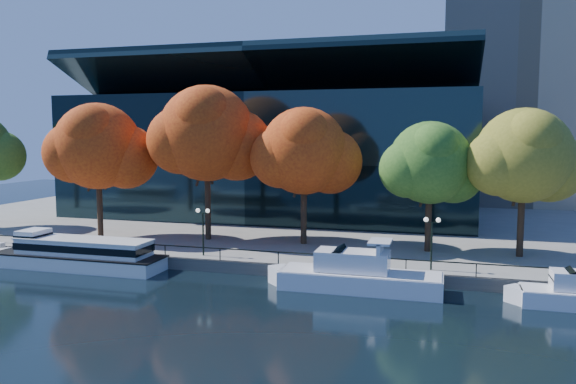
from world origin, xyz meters
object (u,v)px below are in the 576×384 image
(lamp_1, at_px, (203,221))
(cruiser_near, at_px, (353,274))
(tree_2, at_px, (208,135))
(lamp_2, at_px, (432,231))
(tour_boat, at_px, (74,253))
(tree_1, at_px, (99,148))
(tree_5, at_px, (526,158))
(tree_3, at_px, (306,153))
(tree_4, at_px, (432,165))

(lamp_1, bearing_deg, cruiser_near, -15.07)
(cruiser_near, bearing_deg, lamp_1, 164.93)
(tree_2, relative_size, lamp_2, 3.73)
(tour_boat, relative_size, tree_2, 1.09)
(tree_1, relative_size, tree_5, 1.07)
(lamp_1, bearing_deg, tree_1, 159.07)
(tree_2, height_order, tree_5, tree_2)
(cruiser_near, distance_m, tree_3, 15.15)
(cruiser_near, distance_m, tree_1, 29.57)
(tour_boat, relative_size, tree_3, 1.28)
(cruiser_near, distance_m, lamp_2, 7.08)
(cruiser_near, relative_size, tree_2, 0.86)
(tree_4, bearing_deg, tree_1, -176.74)
(tree_4, bearing_deg, cruiser_near, -115.60)
(tree_1, xyz_separation_m, lamp_1, (13.40, -5.12, -5.95))
(cruiser_near, distance_m, tree_4, 13.91)
(cruiser_near, height_order, tree_3, tree_3)
(tree_4, height_order, tree_5, tree_5)
(tree_1, distance_m, tree_5, 39.52)
(cruiser_near, height_order, tree_2, tree_2)
(tree_2, height_order, tree_4, tree_2)
(cruiser_near, bearing_deg, tree_2, 146.49)
(tree_3, bearing_deg, lamp_1, -134.39)
(tree_3, xyz_separation_m, tree_5, (18.95, -0.46, -0.21))
(tree_1, relative_size, lamp_1, 3.32)
(tree_5, relative_size, lamp_2, 3.10)
(cruiser_near, relative_size, tree_1, 0.97)
(tree_4, bearing_deg, tree_5, -0.85)
(tour_boat, xyz_separation_m, cruiser_near, (23.74, -0.22, -0.16))
(cruiser_near, distance_m, lamp_1, 14.22)
(tree_2, xyz_separation_m, lamp_1, (2.43, -6.89, -7.20))
(tree_1, relative_size, tree_4, 1.17)
(tree_3, xyz_separation_m, tree_4, (11.38, -0.35, -0.90))
(tree_2, height_order, lamp_2, tree_2)
(cruiser_near, xyz_separation_m, tree_3, (-6.32, 10.91, 8.40))
(tree_2, bearing_deg, tree_4, 0.13)
(tour_boat, distance_m, cruiser_near, 23.75)
(tour_boat, relative_size, tree_1, 1.23)
(tree_3, height_order, tree_4, tree_3)
(tree_4, bearing_deg, lamp_2, -87.32)
(cruiser_near, bearing_deg, tree_1, 161.96)
(tree_4, relative_size, lamp_1, 2.84)
(cruiser_near, xyz_separation_m, tree_2, (-15.88, 10.52, 10.02))
(cruiser_near, height_order, lamp_1, lamp_1)
(tree_3, relative_size, tree_5, 1.03)
(tree_3, distance_m, lamp_1, 11.63)
(tour_boat, xyz_separation_m, tree_4, (28.81, 10.35, 7.34))
(cruiser_near, bearing_deg, tree_3, 120.07)
(tree_1, height_order, tree_3, tree_1)
(tree_3, bearing_deg, cruiser_near, -59.93)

